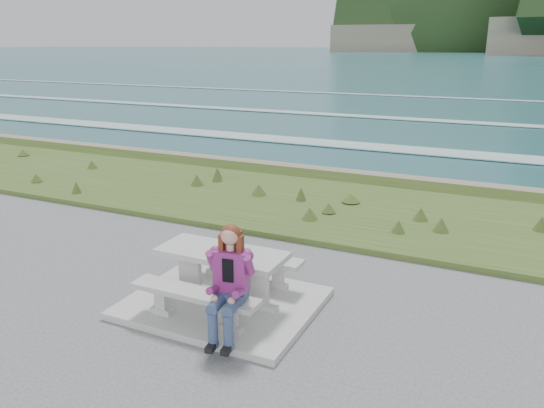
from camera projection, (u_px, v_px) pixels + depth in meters
name	position (u px, v px, depth m)	size (l,w,h in m)	color
concrete_slab	(223.00, 303.00, 7.54)	(2.60, 2.10, 0.10)	#9A9B96
picnic_table	(222.00, 262.00, 7.36)	(1.80, 0.75, 0.75)	#9A9B96
bench_landward	(195.00, 298.00, 6.82)	(1.80, 0.35, 0.45)	#9A9B96
bench_seaward	(246.00, 260.00, 8.03)	(1.80, 0.35, 0.45)	#9A9B96
grass_verge	(336.00, 211.00, 11.88)	(160.00, 4.50, 0.22)	#2D4E1D
shore_drop	(371.00, 182.00, 14.39)	(160.00, 0.80, 2.20)	#6A604F
ocean	(451.00, 143.00, 29.76)	(1600.00, 1600.00, 0.09)	#21555D
seated_woman	(228.00, 299.00, 6.42)	(0.50, 0.76, 1.42)	navy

